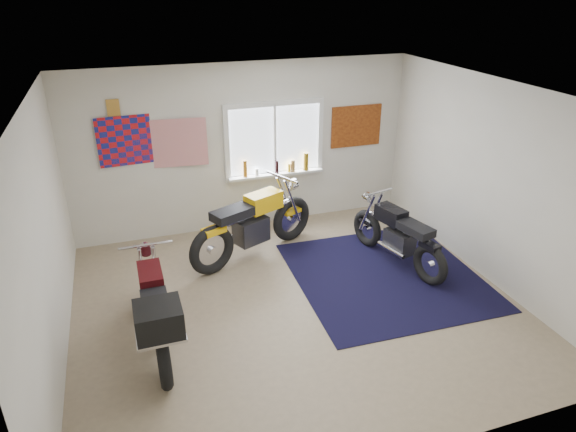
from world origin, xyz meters
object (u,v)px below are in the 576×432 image
object	(u,v)px
navy_rug	(385,275)
yellow_triumph	(253,225)
maroon_tourer	(156,312)
black_chrome_bike	(398,237)

from	to	relation	value
navy_rug	yellow_triumph	bearing A→B (deg)	143.69
yellow_triumph	maroon_tourer	bearing A→B (deg)	-155.23
navy_rug	yellow_triumph	size ratio (longest dim) A/B	1.23
navy_rug	yellow_triumph	world-z (taller)	yellow_triumph
black_chrome_bike	maroon_tourer	bearing A→B (deg)	90.91
navy_rug	maroon_tourer	xyz separation A→B (m)	(-3.19, -0.63, 0.53)
yellow_triumph	maroon_tourer	size ratio (longest dim) A/B	1.04
yellow_triumph	black_chrome_bike	size ratio (longest dim) A/B	1.13
navy_rug	black_chrome_bike	xyz separation A→B (m)	(0.31, 0.28, 0.42)
black_chrome_bike	navy_rug	bearing A→B (deg)	118.29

